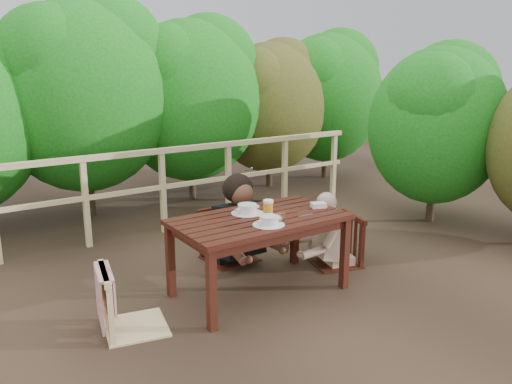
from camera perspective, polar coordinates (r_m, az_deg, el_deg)
ground at (r=4.63m, az=0.35°, el=-11.00°), size 60.00×60.00×0.00m
table at (r=4.49m, az=0.36°, el=-7.09°), size 1.46×0.82×0.68m
chair_left at (r=3.95m, az=-13.58°, el=-8.42°), size 0.56×0.56×0.95m
chair_far at (r=5.17m, az=-2.99°, el=-2.44°), size 0.50×0.50×0.98m
chair_right at (r=5.13m, az=8.86°, el=-2.98°), size 0.57×0.57×0.93m
woman at (r=5.13m, az=-3.14°, el=-0.08°), size 0.59×0.72×1.41m
diner_right at (r=5.11m, az=9.17°, el=-1.37°), size 0.72×0.64×1.22m
railing at (r=6.12m, az=-10.32°, el=0.13°), size 5.60×0.10×1.01m
hedge_row at (r=7.20m, az=-11.86°, el=13.38°), size 6.60×1.60×3.80m
shrub_side at (r=6.50m, az=25.41°, el=8.28°), size 1.40×2.20×2.90m
soup_near at (r=4.17m, az=1.43°, el=-3.25°), size 0.26×0.26×0.09m
soup_far at (r=4.48m, az=-0.98°, el=-1.94°), size 0.28×0.28×0.09m
bread_roll at (r=4.26m, az=2.22°, el=-2.97°), size 0.12×0.09×0.07m
beer_glass at (r=4.35m, az=1.37°, el=-1.95°), size 0.09×0.09×0.17m
tumbler at (r=4.27m, az=2.84°, el=-2.89°), size 0.07×0.07×0.08m
butter_tub at (r=4.69m, az=6.95°, el=-1.54°), size 0.16×0.13×0.06m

